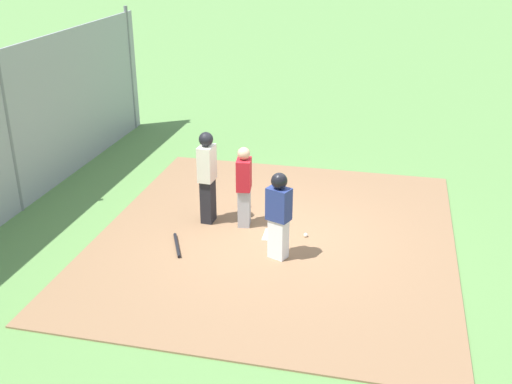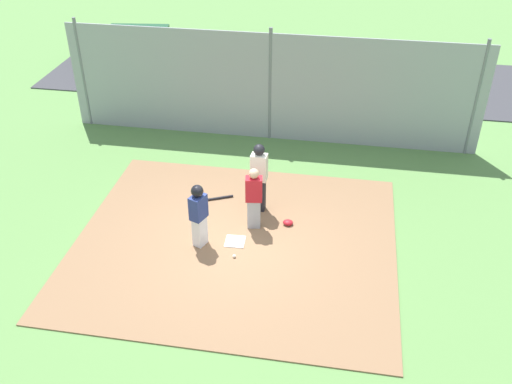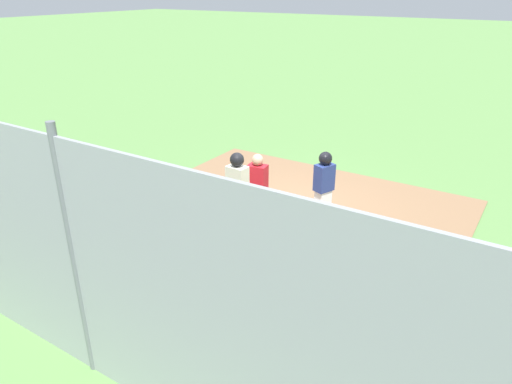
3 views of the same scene
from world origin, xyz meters
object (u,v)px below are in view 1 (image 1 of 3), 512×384
(catcher, at_px, (244,186))
(runner, at_px, (279,211))
(baseball, at_px, (306,235))
(baseball_bat, at_px, (177,245))
(catcher_mask, at_px, (245,204))
(home_plate, at_px, (276,235))
(umpire, at_px, (207,175))

(catcher, bearing_deg, runner, -59.08)
(runner, relative_size, baseball, 20.99)
(baseball_bat, xyz_separation_m, catcher_mask, (-1.91, 0.76, 0.03))
(catcher, xyz_separation_m, catcher_mask, (-0.78, -0.19, -0.75))
(home_plate, relative_size, catcher, 0.28)
(catcher_mask, bearing_deg, umpire, -33.70)
(runner, relative_size, catcher_mask, 6.47)
(catcher_mask, bearing_deg, catcher, 13.41)
(home_plate, height_order, runner, runner)
(catcher, height_order, baseball_bat, catcher)
(umpire, bearing_deg, catcher_mask, 59.94)
(umpire, relative_size, baseball_bat, 2.10)
(umpire, bearing_deg, home_plate, -9.36)
(home_plate, bearing_deg, baseball_bat, -63.60)
(home_plate, relative_size, baseball_bat, 0.52)
(home_plate, bearing_deg, catcher_mask, -142.10)
(runner, height_order, baseball, runner)
(catcher, xyz_separation_m, baseball, (0.23, 1.22, -0.77))
(umpire, bearing_deg, baseball_bat, -98.48)
(umpire, xyz_separation_m, baseball, (0.23, 1.93, -0.91))
(home_plate, xyz_separation_m, catcher_mask, (-1.10, -0.86, 0.05))
(runner, distance_m, baseball, 1.24)
(home_plate, height_order, baseball_bat, baseball_bat)
(home_plate, xyz_separation_m, umpire, (-0.32, -1.38, 0.94))
(catcher_mask, height_order, baseball, catcher_mask)
(runner, bearing_deg, home_plate, 36.15)
(catcher, bearing_deg, umpire, 171.97)
(baseball_bat, relative_size, catcher_mask, 3.56)
(catcher, xyz_separation_m, umpire, (-0.00, -0.71, 0.15))
(catcher, distance_m, baseball, 1.46)
(home_plate, height_order, catcher_mask, catcher_mask)
(catcher, relative_size, umpire, 0.87)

